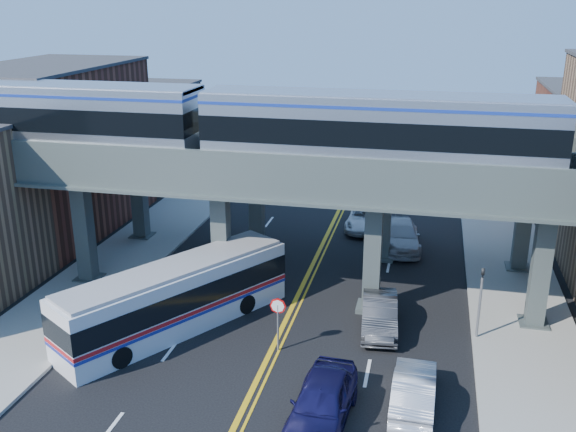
# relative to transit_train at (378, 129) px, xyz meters

# --- Properties ---
(ground) EXTENTS (120.00, 120.00, 0.00)m
(ground) POSITION_rel_transit_train_xyz_m (-3.97, -8.00, -9.44)
(ground) COLOR black
(ground) RESTS_ON ground
(sidewalk_west) EXTENTS (5.00, 70.00, 0.16)m
(sidewalk_west) POSITION_rel_transit_train_xyz_m (-15.47, 2.00, -9.36)
(sidewalk_west) COLOR gray
(sidewalk_west) RESTS_ON ground
(sidewalk_east) EXTENTS (5.00, 70.00, 0.16)m
(sidewalk_east) POSITION_rel_transit_train_xyz_m (7.53, 2.00, -9.36)
(sidewalk_east) COLOR gray
(sidewalk_east) RESTS_ON ground
(building_west_b) EXTENTS (8.00, 14.00, 11.00)m
(building_west_b) POSITION_rel_transit_train_xyz_m (-22.47, 8.00, -3.94)
(building_west_b) COLOR brown
(building_west_b) RESTS_ON ground
(building_west_c) EXTENTS (8.00, 10.00, 8.00)m
(building_west_c) POSITION_rel_transit_train_xyz_m (-22.47, 21.00, -5.44)
(building_west_c) COLOR #866045
(building_west_c) RESTS_ON ground
(elevated_viaduct_near) EXTENTS (52.00, 3.60, 7.40)m
(elevated_viaduct_near) POSITION_rel_transit_train_xyz_m (-3.97, 0.00, -2.97)
(elevated_viaduct_near) COLOR #414C4A
(elevated_viaduct_near) RESTS_ON ground
(elevated_viaduct_far) EXTENTS (52.00, 3.60, 7.40)m
(elevated_viaduct_far) POSITION_rel_transit_train_xyz_m (-3.97, 7.00, -2.97)
(elevated_viaduct_far) COLOR #414C4A
(elevated_viaduct_far) RESTS_ON ground
(transit_train) EXTENTS (51.50, 3.23, 3.77)m
(transit_train) POSITION_rel_transit_train_xyz_m (0.00, 0.00, 0.00)
(transit_train) COLOR black
(transit_train) RESTS_ON elevated_viaduct_near
(stop_sign) EXTENTS (0.76, 0.09, 2.63)m
(stop_sign) POSITION_rel_transit_train_xyz_m (-3.67, -5.00, -7.68)
(stop_sign) COLOR slate
(stop_sign) RESTS_ON ground
(traffic_signal) EXTENTS (0.15, 0.18, 4.10)m
(traffic_signal) POSITION_rel_transit_train_xyz_m (5.23, -2.00, -7.14)
(traffic_signal) COLOR slate
(traffic_signal) RESTS_ON ground
(transit_bus) EXTENTS (8.75, 11.64, 3.11)m
(transit_bus) POSITION_rel_transit_train_xyz_m (-8.97, -4.01, -7.84)
(transit_bus) COLOR silver
(transit_bus) RESTS_ON ground
(car_lane_a) EXTENTS (2.43, 5.43, 1.81)m
(car_lane_a) POSITION_rel_transit_train_xyz_m (-0.81, -9.76, -8.53)
(car_lane_a) COLOR #110F3A
(car_lane_a) RESTS_ON ground
(car_lane_b) EXTENTS (2.11, 4.93, 1.58)m
(car_lane_b) POSITION_rel_transit_train_xyz_m (0.65, -1.95, -8.65)
(car_lane_b) COLOR #323235
(car_lane_b) RESTS_ON ground
(car_lane_c) EXTENTS (2.38, 5.14, 1.43)m
(car_lane_c) POSITION_rel_transit_train_xyz_m (-1.63, 12.31, -8.73)
(car_lane_c) COLOR silver
(car_lane_c) RESTS_ON ground
(car_lane_d) EXTENTS (2.93, 5.82, 1.62)m
(car_lane_d) POSITION_rel_transit_train_xyz_m (1.03, 9.19, -8.63)
(car_lane_d) COLOR #A4A4A8
(car_lane_d) RESTS_ON ground
(car_parked_curb) EXTENTS (1.69, 4.69, 1.54)m
(car_parked_curb) POSITION_rel_transit_train_xyz_m (2.53, -8.01, -8.67)
(car_parked_curb) COLOR #BBBABF
(car_parked_curb) RESTS_ON ground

